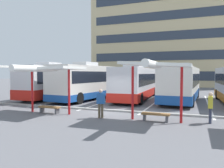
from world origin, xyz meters
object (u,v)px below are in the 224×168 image
Objects in this scene: waiting_shelter_2 at (156,66)px; waiting_passenger_1 at (101,101)px; coach_bus_2 at (137,83)px; waiting_shelter_1 at (47,70)px; coach_bus_3 at (182,84)px; bench_1 at (49,108)px; waiting_passenger_0 at (210,106)px; bench_2 at (156,115)px; coach_bus_1 at (94,82)px; coach_bus_0 at (57,82)px.

waiting_shelter_2 reaches higher than waiting_passenger_1.
waiting_shelter_1 is (-3.38, -9.75, 1.23)m from coach_bus_2.
bench_1 is (-7.64, -9.61, -1.27)m from coach_bus_3.
coach_bus_3 is 6.54× the size of waiting_passenger_0.
bench_1 and bench_2 have the same top height.
coach_bus_1 is at bearing 96.33° from waiting_shelter_1.
waiting_passenger_1 is (-3.90, -9.86, -0.63)m from coach_bus_3.
coach_bus_3 is 9.92m from waiting_shelter_2.
bench_1 is 6.88m from bench_2.
coach_bus_0 is 7.00× the size of bench_2.
waiting_shelter_1 is 3.05× the size of bench_2.
waiting_passenger_1 is at bearing -62.29° from coach_bus_1.
waiting_shelter_2 reaches higher than bench_1.
coach_bus_1 reaches higher than waiting_shelter_1.
bench_1 is (-3.38, -9.56, -1.26)m from coach_bus_2.
coach_bus_1 is 9.09m from waiting_shelter_1.
waiting_shelter_2 is (3.49, -9.74, 1.38)m from coach_bus_2.
coach_bus_0 reaches higher than waiting_shelter_1.
waiting_shelter_2 is at bearing 0.03° from waiting_shelter_1.
waiting_passenger_0 is at bearing -55.53° from coach_bus_2.
waiting_passenger_1 is at bearing -111.58° from coach_bus_3.
bench_2 is (-0.76, -9.62, -1.27)m from coach_bus_3.
coach_bus_3 is 10.62m from waiting_passenger_1.
waiting_passenger_0 is at bearing 4.12° from waiting_shelter_1.
waiting_passenger_0 is (14.60, -7.53, -0.77)m from coach_bus_0.
waiting_shelter_2 is (6.88, -0.19, 2.63)m from bench_1.
coach_bus_2 is 10.44m from waiting_shelter_2.
waiting_shelter_2 is at bearing 1.02° from waiting_passenger_1.
waiting_shelter_2 is at bearing -165.84° from waiting_passenger_0.
waiting_passenger_0 is (9.60, 0.69, -1.89)m from waiting_shelter_1.
coach_bus_2 is at bearing 70.50° from bench_1.
coach_bus_1 is 7.43× the size of waiting_passenger_0.
bench_2 is (0.00, 0.18, -2.63)m from waiting_shelter_2.
coach_bus_2 is 9.82m from waiting_passenger_1.
coach_bus_3 is 2.30× the size of waiting_shelter_1.
waiting_passenger_1 is (-3.13, -0.06, -1.99)m from waiting_shelter_2.
bench_2 is (6.88, -0.01, -0.00)m from bench_1.
bench_2 is at bearing 1.53° from waiting_shelter_1.
coach_bus_1 is 13.47m from waiting_passenger_0.
waiting_passenger_0 is (2.73, 0.51, 0.60)m from bench_2.
coach_bus_0 is 2.58× the size of waiting_shelter_2.
waiting_passenger_0 is (10.59, -8.27, -0.81)m from coach_bus_1.
waiting_shelter_2 is (6.88, 0.00, 0.14)m from waiting_shelter_1.
coach_bus_0 is 14.40m from bench_2.
waiting_shelter_1 reaches higher than bench_1.
coach_bus_1 reaches higher than coach_bus_2.
coach_bus_0 is 1.00× the size of coach_bus_3.
bench_1 is at bearing 90.00° from waiting_shelter_1.
coach_bus_1 reaches higher than waiting_passenger_0.
waiting_shelter_1 reaches higher than waiting_passenger_1.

